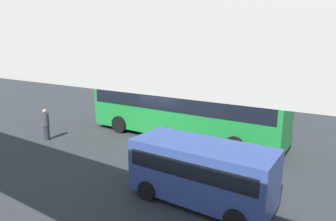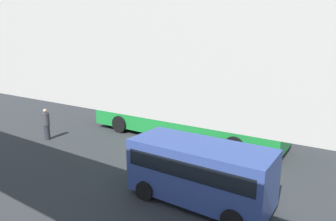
{
  "view_description": "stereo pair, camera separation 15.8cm",
  "coord_description": "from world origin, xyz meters",
  "px_view_note": "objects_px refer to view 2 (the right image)",
  "views": [
    {
      "loc": [
        -8.97,
        13.45,
        5.24
      ],
      "look_at": [
        -0.09,
        -0.12,
        1.6
      ],
      "focal_mm": 31.07,
      "sensor_mm": 36.0,
      "label": 1
    },
    {
      "loc": [
        -9.1,
        13.36,
        5.24
      ],
      "look_at": [
        -0.09,
        -0.12,
        1.6
      ],
      "focal_mm": 31.07,
      "sensor_mm": 36.0,
      "label": 2
    }
  ],
  "objects_px": {
    "pedestrian": "(46,124)",
    "traffic_sign": "(172,93)",
    "city_bus": "(182,106)",
    "parked_van": "(200,169)"
  },
  "relations": [
    {
      "from": "parked_van",
      "to": "traffic_sign",
      "type": "xyz_separation_m",
      "value": [
        7.18,
        -9.33,
        0.71
      ]
    },
    {
      "from": "pedestrian",
      "to": "traffic_sign",
      "type": "xyz_separation_m",
      "value": [
        -3.13,
        -8.19,
        1.0
      ]
    },
    {
      "from": "parked_van",
      "to": "traffic_sign",
      "type": "height_order",
      "value": "traffic_sign"
    },
    {
      "from": "parked_van",
      "to": "pedestrian",
      "type": "relative_size",
      "value": 2.68
    },
    {
      "from": "pedestrian",
      "to": "traffic_sign",
      "type": "height_order",
      "value": "traffic_sign"
    },
    {
      "from": "pedestrian",
      "to": "traffic_sign",
      "type": "distance_m",
      "value": 8.82
    },
    {
      "from": "parked_van",
      "to": "traffic_sign",
      "type": "relative_size",
      "value": 1.71
    },
    {
      "from": "city_bus",
      "to": "traffic_sign",
      "type": "distance_m",
      "value": 4.68
    },
    {
      "from": "city_bus",
      "to": "parked_van",
      "type": "height_order",
      "value": "city_bus"
    },
    {
      "from": "pedestrian",
      "to": "traffic_sign",
      "type": "relative_size",
      "value": 0.64
    }
  ]
}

